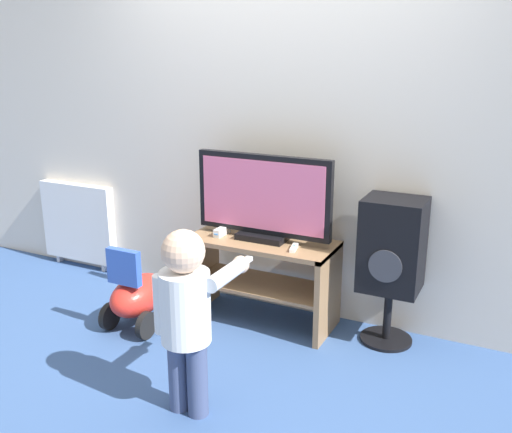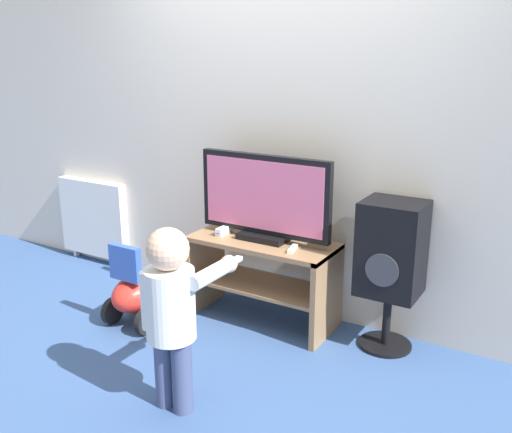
{
  "view_description": "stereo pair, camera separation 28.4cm",
  "coord_description": "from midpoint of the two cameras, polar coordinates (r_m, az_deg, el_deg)",
  "views": [
    {
      "loc": [
        1.52,
        -2.94,
        1.76
      ],
      "look_at": [
        0.0,
        0.13,
        0.75
      ],
      "focal_mm": 40.0,
      "sensor_mm": 36.0,
      "label": 1
    },
    {
      "loc": [
        1.77,
        -2.81,
        1.76
      ],
      "look_at": [
        0.0,
        0.13,
        0.75
      ],
      "focal_mm": 40.0,
      "sensor_mm": 36.0,
      "label": 2
    }
  ],
  "objects": [
    {
      "name": "ground_plane",
      "position": [
        3.75,
        -3.1,
        -11.59
      ],
      "size": [
        16.0,
        16.0,
        0.0
      ],
      "primitive_type": "plane",
      "color": "#38568C"
    },
    {
      "name": "remote_primary",
      "position": [
        3.52,
        1.51,
        -3.18
      ],
      "size": [
        0.06,
        0.13,
        0.03
      ],
      "color": "white",
      "rests_on": "tv_stand"
    },
    {
      "name": "wall_back",
      "position": [
        3.79,
        0.39,
        9.44
      ],
      "size": [
        10.0,
        0.06,
        2.6
      ],
      "color": "silver",
      "rests_on": "ground_plane"
    },
    {
      "name": "television",
      "position": [
        3.63,
        -1.51,
        1.79
      ],
      "size": [
        0.92,
        0.2,
        0.56
      ],
      "color": "black",
      "rests_on": "tv_stand"
    },
    {
      "name": "ride_on_toy",
      "position": [
        3.85,
        -13.8,
        -7.71
      ],
      "size": [
        0.33,
        0.47,
        0.57
      ],
      "color": "red",
      "rests_on": "ground_plane"
    },
    {
      "name": "radiator",
      "position": [
        4.97,
        -18.93,
        -0.6
      ],
      "size": [
        0.71,
        0.08,
        0.71
      ],
      "color": "white",
      "rests_on": "ground_plane"
    },
    {
      "name": "game_console",
      "position": [
        3.8,
        -5.57,
        -1.49
      ],
      "size": [
        0.05,
        0.16,
        0.05
      ],
      "color": "white",
      "rests_on": "tv_stand"
    },
    {
      "name": "speaker_tower",
      "position": [
        3.47,
        11.21,
        -3.2
      ],
      "size": [
        0.36,
        0.32,
        0.92
      ],
      "color": "black",
      "rests_on": "ground_plane"
    },
    {
      "name": "tv_stand",
      "position": [
        3.77,
        -1.59,
        -5.29
      ],
      "size": [
        0.97,
        0.43,
        0.57
      ],
      "color": "#93704C",
      "rests_on": "ground_plane"
    },
    {
      "name": "child",
      "position": [
        2.8,
        -9.83,
        -9.03
      ],
      "size": [
        0.37,
        0.53,
        0.96
      ],
      "color": "#3F4C72",
      "rests_on": "ground_plane"
    }
  ]
}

